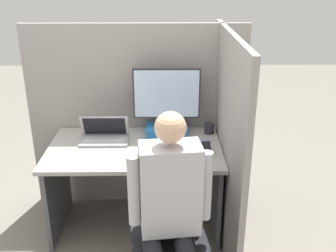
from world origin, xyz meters
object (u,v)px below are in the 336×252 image
office_chair (172,224)px  person (169,207)px  paper_box (167,130)px  laptop (105,136)px  monitor (167,97)px  carrot_toy (166,160)px  coffee_mug (209,128)px  stapler (207,149)px

office_chair → person: 0.28m
paper_box → laptop: (-0.49, -0.15, 0.01)m
monitor → person: person is taller
paper_box → monitor: monitor is taller
paper_box → laptop: 0.51m
carrot_toy → person: 0.57m
person → laptop: bearing=117.5°
laptop → carrot_toy: size_ratio=2.28×
monitor → carrot_toy: 0.59m
monitor → office_chair: 1.07m
laptop → monitor: bearing=17.1°
office_chair → coffee_mug: office_chair is taller
paper_box → laptop: laptop is taller
office_chair → stapler: bearing=64.9°
coffee_mug → office_chair: bearing=-109.1°
laptop → person: (0.49, -0.94, -0.02)m
carrot_toy → office_chair: size_ratio=0.16×
paper_box → coffee_mug: coffee_mug is taller
monitor → office_chair: size_ratio=0.53×
coffee_mug → monitor: bearing=-179.7°
laptop → person: person is taller
person → coffee_mug: person is taller
coffee_mug → laptop: bearing=-169.7°
monitor → stapler: bearing=-49.8°
paper_box → monitor: size_ratio=0.64×
stapler → office_chair: office_chair is taller
paper_box → coffee_mug: bearing=0.7°
paper_box → stapler: paper_box is taller
stapler → coffee_mug: (0.05, 0.35, 0.02)m
person → stapler: bearing=68.5°
monitor → office_chair: bearing=-88.6°
carrot_toy → person: bearing=-88.5°
coffee_mug → paper_box: bearing=-179.3°
monitor → paper_box: bearing=-90.0°
stapler → office_chair: bearing=-115.1°
laptop → coffee_mug: (0.83, 0.15, -0.00)m
carrot_toy → laptop: bearing=142.4°
carrot_toy → person: (0.02, -0.57, -0.00)m
laptop → person: 1.06m
office_chair → person: person is taller
stapler → office_chair: 0.69m
paper_box → carrot_toy: size_ratio=2.08×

